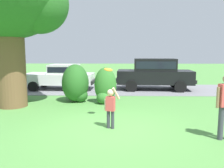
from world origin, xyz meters
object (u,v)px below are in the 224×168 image
at_px(parked_suv, 155,72).
at_px(child_thrower, 111,105).
at_px(frisbee, 108,70).
at_px(parked_sedan, 61,76).

distance_m(parked_suv, child_thrower, 7.91).
distance_m(parked_suv, frisbee, 7.00).
distance_m(parked_sedan, child_thrower, 8.19).
bearing_deg(frisbee, child_thrower, -83.98).
relative_size(parked_suv, frisbee, 16.56).
distance_m(child_thrower, frisbee, 1.45).
bearing_deg(parked_sedan, parked_suv, 0.44).
height_order(parked_suv, child_thrower, parked_suv).
relative_size(parked_sedan, frisbee, 15.44).
bearing_deg(frisbee, parked_sedan, 116.61).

